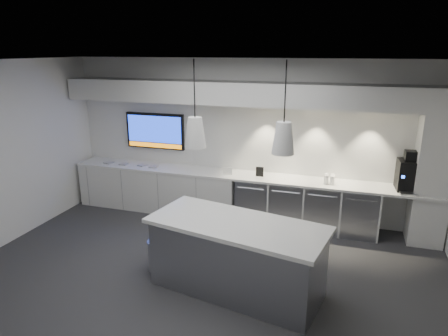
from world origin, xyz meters
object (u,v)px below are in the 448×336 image
(coffee_machine, at_px, (409,174))
(island, at_px, (237,257))
(wall_tv, at_px, (155,131))
(bin, at_px, (159,255))

(coffee_machine, bearing_deg, island, -138.28)
(island, xyz_separation_m, coffee_machine, (2.29, 2.33, 0.67))
(wall_tv, relative_size, island, 0.50)
(island, bearing_deg, coffee_machine, 56.58)
(wall_tv, bearing_deg, island, -46.32)
(island, distance_m, coffee_machine, 3.33)
(wall_tv, bearing_deg, bin, -63.14)
(wall_tv, height_order, island, wall_tv)
(wall_tv, distance_m, bin, 3.01)
(wall_tv, relative_size, coffee_machine, 1.88)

